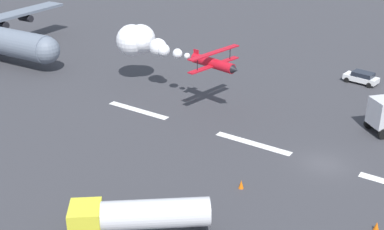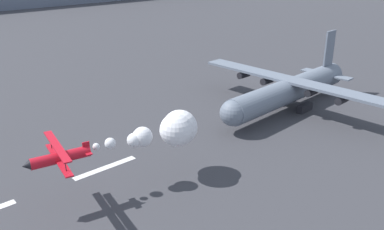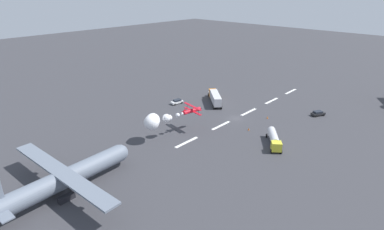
# 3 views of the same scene
# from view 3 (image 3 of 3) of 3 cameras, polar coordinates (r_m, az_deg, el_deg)

# --- Properties ---
(ground_plane) EXTENTS (440.00, 440.00, 0.00)m
(ground_plane) POSITION_cam_3_polar(r_m,az_deg,el_deg) (96.64, 7.94, -0.61)
(ground_plane) COLOR #38383D
(ground_plane) RESTS_ON ground
(runway_stripe_0) EXTENTS (8.00, 0.90, 0.01)m
(runway_stripe_0) POSITION_cam_3_polar(r_m,az_deg,el_deg) (126.19, 17.56, 4.12)
(runway_stripe_0) COLOR white
(runway_stripe_0) RESTS_ON ground
(runway_stripe_1) EXTENTS (8.00, 0.90, 0.01)m
(runway_stripe_1) POSITION_cam_3_polar(r_m,az_deg,el_deg) (113.92, 14.31, 2.53)
(runway_stripe_1) COLOR white
(runway_stripe_1) RESTS_ON ground
(runway_stripe_2) EXTENTS (8.00, 0.90, 0.01)m
(runway_stripe_2) POSITION_cam_3_polar(r_m,az_deg,el_deg) (102.22, 10.30, 0.55)
(runway_stripe_2) COLOR white
(runway_stripe_2) RESTS_ON ground
(runway_stripe_3) EXTENTS (8.00, 0.90, 0.01)m
(runway_stripe_3) POSITION_cam_3_polar(r_m,az_deg,el_deg) (91.29, 5.30, -1.91)
(runway_stripe_3) COLOR white
(runway_stripe_3) RESTS_ON ground
(runway_stripe_4) EXTENTS (8.00, 0.90, 0.01)m
(runway_stripe_4) POSITION_cam_3_polar(r_m,az_deg,el_deg) (81.45, -1.00, -4.99)
(runway_stripe_4) COLOR white
(runway_stripe_4) RESTS_ON ground
(cargo_transport_plane) EXTENTS (29.25, 32.40, 11.02)m
(cargo_transport_plane) POSITION_cam_3_polar(r_m,az_deg,el_deg) (66.54, -21.74, -10.39)
(cargo_transport_plane) COLOR slate
(cargo_transport_plane) RESTS_ON ground
(stunt_biplane_red) EXTENTS (18.33, 8.15, 3.93)m
(stunt_biplane_red) POSITION_cam_3_polar(r_m,az_deg,el_deg) (80.78, -6.44, -0.96)
(stunt_biplane_red) COLOR red
(semi_truck_orange) EXTENTS (11.93, 12.75, 3.70)m
(semi_truck_orange) POSITION_cam_3_polar(r_m,az_deg,el_deg) (108.11, 4.20, 3.30)
(semi_truck_orange) COLOR silver
(semi_truck_orange) RESTS_ON ground
(fuel_tanker_truck) EXTENTS (9.25, 8.02, 2.90)m
(fuel_tanker_truck) POSITION_cam_3_polar(r_m,az_deg,el_deg) (82.01, 14.74, -4.23)
(fuel_tanker_truck) COLOR yellow
(fuel_tanker_truck) RESTS_ON ground
(followme_car_yellow) EXTENTS (4.41, 2.48, 1.52)m
(followme_car_yellow) POSITION_cam_3_polar(r_m,az_deg,el_deg) (107.51, -2.76, 2.48)
(followme_car_yellow) COLOR white
(followme_car_yellow) RESTS_ON ground
(airport_staff_sedan) EXTENTS (4.68, 3.59, 1.52)m
(airport_staff_sedan) POSITION_cam_3_polar(r_m,az_deg,el_deg) (105.14, 21.99, 0.32)
(airport_staff_sedan) COLOR #262628
(airport_staff_sedan) RESTS_ON ground
(traffic_cone_near) EXTENTS (0.44, 0.44, 0.75)m
(traffic_cone_near) POSITION_cam_3_polar(r_m,az_deg,el_deg) (98.18, 13.60, -0.44)
(traffic_cone_near) COLOR orange
(traffic_cone_near) RESTS_ON ground
(traffic_cone_far) EXTENTS (0.44, 0.44, 0.75)m
(traffic_cone_far) POSITION_cam_3_polar(r_m,az_deg,el_deg) (89.30, 10.31, -2.52)
(traffic_cone_far) COLOR orange
(traffic_cone_far) RESTS_ON ground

